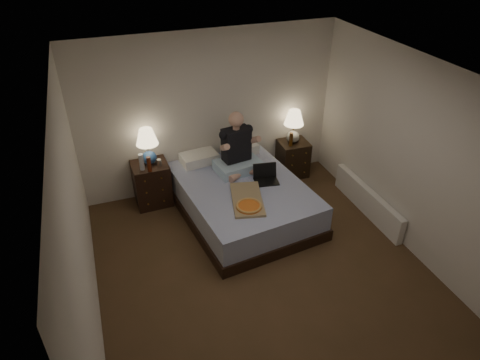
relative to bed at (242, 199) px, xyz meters
name	(u,v)px	position (x,y,z in m)	size (l,w,h in m)	color
floor	(264,273)	(-0.17, -1.25, -0.27)	(4.00, 4.50, 0.00)	brown
ceiling	(272,82)	(-0.17, -1.25, 2.23)	(4.00, 4.50, 0.00)	white
wall_back	(210,113)	(-0.17, 1.00, 0.98)	(4.00, 2.50, 0.00)	silver
wall_left	(78,230)	(-2.17, -1.25, 0.98)	(4.50, 2.50, 0.00)	silver
wall_right	(416,160)	(1.83, -1.25, 0.98)	(4.50, 2.50, 0.00)	silver
bed	(242,199)	(0.00, 0.00, 0.00)	(1.61, 2.14, 0.54)	#5665AC
nightstand_left	(152,184)	(-1.19, 0.75, 0.07)	(0.52, 0.47, 0.68)	black
nightstand_right	(293,158)	(1.19, 0.77, 0.04)	(0.47, 0.42, 0.61)	black
lamp_left	(148,146)	(-1.18, 0.79, 0.69)	(0.32, 0.32, 0.56)	navy
lamp_right	(294,127)	(1.18, 0.80, 0.63)	(0.32, 0.32, 0.56)	gray
water_bottle	(142,162)	(-1.31, 0.64, 0.54)	(0.07, 0.07, 0.25)	silver
soda_can	(159,162)	(-1.05, 0.68, 0.46)	(0.07, 0.07, 0.10)	#ADAEA9
beer_bottle_left	(149,164)	(-1.21, 0.56, 0.53)	(0.06, 0.06, 0.23)	#5D200D
beer_bottle_right	(291,139)	(1.09, 0.69, 0.46)	(0.06, 0.06, 0.23)	#4F2B0B
person	(238,143)	(0.06, 0.37, 0.73)	(0.66, 0.52, 0.93)	black
laptop	(267,175)	(0.34, -0.08, 0.39)	(0.34, 0.28, 0.24)	black
pizza_box	(249,207)	(-0.13, -0.60, 0.31)	(0.40, 0.76, 0.08)	#9E875F
radiator	(367,201)	(1.76, -0.60, -0.07)	(0.10, 1.60, 0.40)	white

